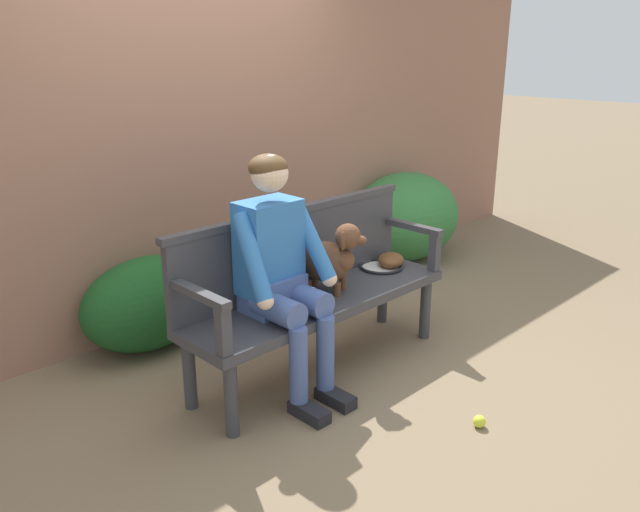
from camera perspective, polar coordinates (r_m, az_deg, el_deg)
The scene contains 13 objects.
ground_plane at distance 3.96m, azimuth -0.00°, elevation -10.02°, with size 40.00×40.00×0.00m, color #7A664C.
brick_garden_fence at distance 4.58m, azimuth -12.16°, elevation 10.04°, with size 8.00×0.30×2.49m, color #936651.
hedge_bush_far_left at distance 5.82m, azimuth 7.61°, elevation 3.52°, with size 1.09×0.88×0.79m, color #337538.
hedge_bush_far_right at distance 4.24m, azimuth -15.07°, elevation -4.09°, with size 0.90×0.57×0.61m, color #194C1E.
garden_bench at distance 3.77m, azimuth -0.00°, elevation -4.50°, with size 1.77×0.49×0.48m.
bench_backrest at distance 3.81m, azimuth -2.27°, elevation 0.79°, with size 1.81×0.06×0.50m.
bench_armrest_left_end at distance 3.12m, azimuth -10.00°, elevation -4.70°, with size 0.06×0.49×0.28m.
bench_armrest_right_end at distance 4.24m, azimuth 8.98°, elevation 1.66°, with size 0.06×0.49×0.28m.
person_seated at distance 3.44m, azimuth -3.66°, elevation -0.95°, with size 0.56×0.64×1.35m.
dog_on_bench at distance 3.75m, azimuth 1.01°, elevation -0.12°, with size 0.32×0.42×0.43m.
tennis_racket at distance 4.24m, azimuth 5.15°, elevation -0.87°, with size 0.34×0.58×0.03m.
baseball_glove at distance 4.25m, azimuth 6.36°, elevation -0.36°, with size 0.22×0.17×0.09m, color brown.
tennis_ball at distance 3.50m, azimuth 14.07°, elevation -14.16°, with size 0.07×0.07×0.07m, color #CCDB33.
Camera 1 is at (-2.44, -2.47, 1.89)m, focal length 35.77 mm.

